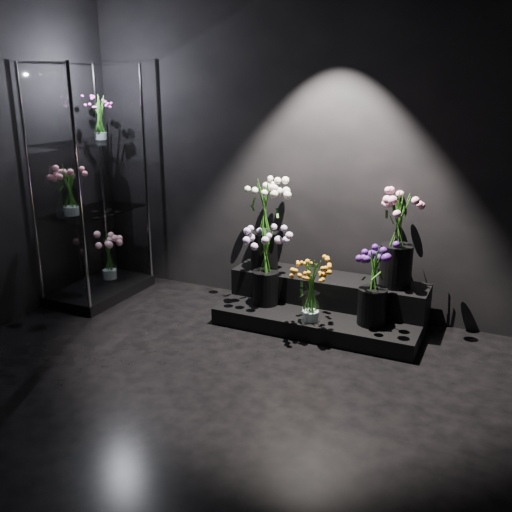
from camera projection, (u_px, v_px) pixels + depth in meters
The scene contains 12 objects.
floor at pixel (174, 408), 3.55m from camera, with size 4.00×4.00×0.00m, color black.
wall_back at pixel (295, 148), 4.87m from camera, with size 4.00×4.00×0.00m, color black.
display_riser at pixel (324, 304), 4.78m from camera, with size 1.66×0.74×0.37m.
display_case at pixel (92, 186), 5.10m from camera, with size 0.57×0.95×2.10m.
bouquet_orange_bells at pixel (311, 290), 4.42m from camera, with size 0.32×0.32×0.50m.
bouquet_lilac at pixel (266, 260), 4.73m from camera, with size 0.51×0.51×0.65m.
bouquet_purple at pixel (374, 282), 4.34m from camera, with size 0.35×0.35×0.61m.
bouquet_cream_roses at pixel (265, 217), 4.87m from camera, with size 0.52×0.52×0.79m.
bouquet_pink_roses at pixel (398, 234), 4.46m from camera, with size 0.48×0.48×0.76m.
bouquet_case_pink at pixel (70, 189), 4.94m from camera, with size 0.35×0.35×0.45m.
bouquet_case_magenta at pixel (99, 117), 5.10m from camera, with size 0.20×0.20×0.39m.
bouquet_case_base_pink at pixel (108, 254), 5.50m from camera, with size 0.40×0.40×0.47m.
Camera 1 is at (1.77, -2.60, 1.95)m, focal length 40.00 mm.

